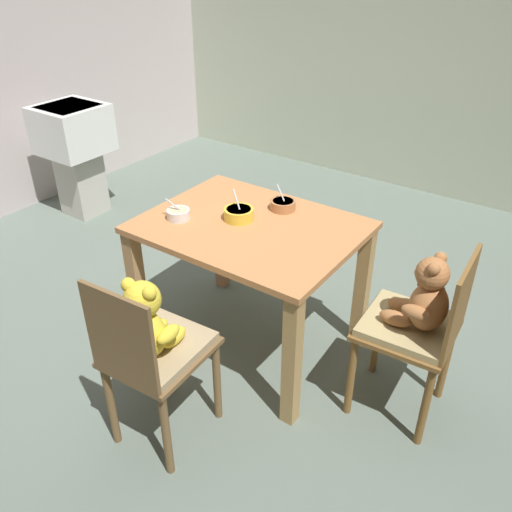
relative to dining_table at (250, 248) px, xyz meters
The scene contains 8 objects.
ground_plane 0.62m from the dining_table, ahead, with size 5.20×5.20×0.04m.
dining_table is the anchor object (origin of this frame).
teddy_chair_near_right 0.88m from the dining_table, ahead, with size 0.42×0.41×0.87m.
teddy_chair_near_front 0.77m from the dining_table, 86.15° to the right, with size 0.39×0.44×0.88m.
porridge_bowl_white_near_left 0.40m from the dining_table, 155.00° to the right, with size 0.12×0.12×0.11m.
porridge_bowl_terracotta_far_center 0.29m from the dining_table, 79.97° to the left, with size 0.13×0.13×0.11m.
porridge_bowl_yellow_center 0.18m from the dining_table, 169.90° to the left, with size 0.15×0.15×0.13m.
sink_basin 2.12m from the dining_table, 164.98° to the left, with size 0.46×0.46×0.87m.
Camera 1 is at (1.35, -1.88, 1.96)m, focal length 37.51 mm.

